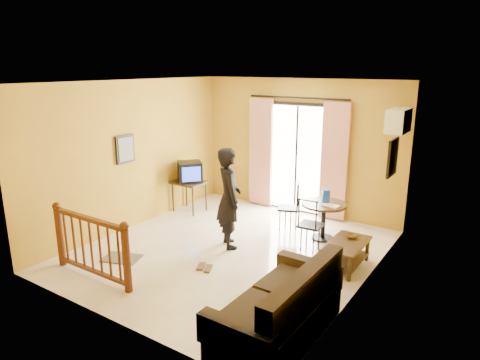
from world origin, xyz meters
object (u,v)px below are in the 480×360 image
Objects in this scene: dining_table at (324,211)px; sofa at (282,311)px; television at (190,172)px; coffee_table at (346,251)px; standing_person at (229,198)px.

sofa reaches higher than dining_table.
television is 3.83m from coffee_table.
sofa is (0.75, -2.98, -0.20)m from dining_table.
sofa is (3.73, -2.83, -0.54)m from television.
sofa is at bearing -89.77° from coffee_table.
sofa is at bearing 179.52° from standing_person.
television is 0.80× the size of dining_table.
coffee_table is at bearing 90.70° from sofa.
dining_table is 0.46× the size of standing_person.
coffee_table is 0.50× the size of sofa.
dining_table reaches higher than coffee_table.
television is 2.99m from dining_table.
coffee_table is (0.75, -0.86, -0.25)m from dining_table.
television is 0.34× the size of sofa.
standing_person is at bearing -170.64° from coffee_table.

